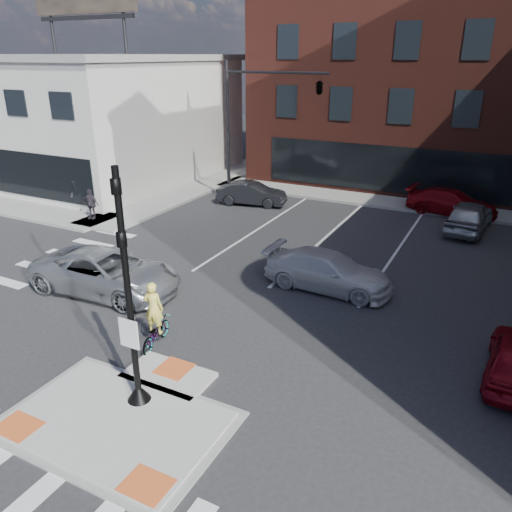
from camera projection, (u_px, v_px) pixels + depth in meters
The scene contains 17 objects.
ground at pixel (129, 412), 12.41m from camera, with size 120.00×120.00×0.00m, color #28282B.
refuge_island at pixel (122, 417), 12.18m from camera, with size 5.40×4.65×0.13m.
sidewalk_nw at pixel (84, 192), 32.08m from camera, with size 23.50×20.50×0.15m.
sidewalk_n at pixel (418, 205), 29.28m from camera, with size 26.00×3.00×0.15m, color gray.
building_nw at pixel (71, 114), 36.61m from camera, with size 20.40×16.40×14.40m.
building_n at pixel (458, 62), 34.63m from camera, with size 24.40×18.40×15.50m.
building_far_left at pixel (409, 87), 55.16m from camera, with size 10.00×12.00×10.00m, color slate.
signal_pole at pixel (131, 322), 11.86m from camera, with size 0.60×0.60×5.98m.
mast_arm_signal at pixel (293, 97), 26.41m from camera, with size 6.10×2.24×8.00m.
silver_suv at pixel (106, 272), 18.46m from camera, with size 2.63×5.70×1.58m, color silver.
white_pickup at pixel (328, 271), 18.77m from camera, with size 1.97×4.85×1.41m, color silver.
bg_car_dark at pixel (252, 193), 29.43m from camera, with size 1.41×4.05×1.33m, color #242529.
bg_car_silver at pixel (469, 216), 24.94m from camera, with size 1.83×4.56×1.55m, color #B2B5BA.
bg_car_red at pixel (452, 202), 27.55m from camera, with size 1.95×4.81×1.39m, color maroon.
cyclist at pixel (155, 325), 15.01m from camera, with size 0.89×1.74×2.12m.
pedestrian_a at pixel (77, 195), 27.79m from camera, with size 0.83×0.65×1.71m, color black.
pedestrian_b at pixel (90, 204), 26.34m from camera, with size 0.94×0.39×1.60m, color #322C36.
Camera 1 is at (7.39, -7.51, 8.26)m, focal length 35.00 mm.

